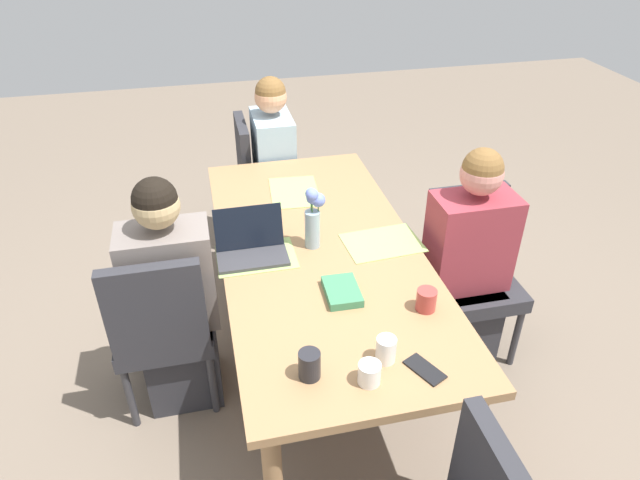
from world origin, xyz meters
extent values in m
plane|color=#756656|center=(0.00, 0.00, 0.00)|extent=(10.00, 10.00, 0.00)
cube|color=#9E754C|center=(0.00, 0.00, 0.72)|extent=(2.00, 0.92, 0.04)
cylinder|color=#9E754C|center=(-0.92, -0.38, 0.35)|extent=(0.07, 0.07, 0.70)
cylinder|color=#9E754C|center=(-0.92, 0.38, 0.35)|extent=(0.07, 0.07, 0.70)
cylinder|color=#9E754C|center=(0.92, 0.38, 0.35)|extent=(0.07, 0.07, 0.70)
cube|color=#2D2D33|center=(0.01, -0.76, 0.41)|extent=(0.44, 0.44, 0.08)
cube|color=#2D2D33|center=(0.20, -0.76, 0.68)|extent=(0.06, 0.42, 0.45)
cylinder|color=#333338|center=(-0.18, -0.95, 0.18)|extent=(0.04, 0.04, 0.37)
cylinder|color=#333338|center=(-0.18, -0.57, 0.18)|extent=(0.04, 0.04, 0.37)
cylinder|color=#333338|center=(0.20, -0.95, 0.18)|extent=(0.04, 0.04, 0.37)
cylinder|color=#333338|center=(0.20, -0.57, 0.18)|extent=(0.04, 0.04, 0.37)
cube|color=#2D2D33|center=(0.01, -0.70, 0.23)|extent=(0.36, 0.34, 0.45)
cube|color=slate|center=(0.01, -0.70, 0.70)|extent=(0.24, 0.40, 0.50)
sphere|color=tan|center=(0.01, -0.70, 1.07)|extent=(0.20, 0.20, 0.20)
sphere|color=black|center=(0.01, -0.70, 1.10)|extent=(0.19, 0.19, 0.19)
cube|color=#2D2D33|center=(-1.28, -0.03, 0.41)|extent=(0.44, 0.44, 0.08)
cube|color=#2D2D33|center=(-1.28, -0.22, 0.68)|extent=(0.42, 0.06, 0.45)
cylinder|color=#333338|center=(-1.47, 0.16, 0.18)|extent=(0.04, 0.04, 0.37)
cylinder|color=#333338|center=(-1.09, 0.16, 0.18)|extent=(0.04, 0.04, 0.37)
cylinder|color=#333338|center=(-1.47, -0.22, 0.18)|extent=(0.04, 0.04, 0.37)
cylinder|color=#333338|center=(-1.09, -0.22, 0.18)|extent=(0.04, 0.04, 0.37)
cube|color=#2D2D33|center=(-1.22, -0.03, 0.23)|extent=(0.34, 0.36, 0.45)
cube|color=#99B7CC|center=(-1.22, -0.03, 0.70)|extent=(0.40, 0.24, 0.50)
sphere|color=#E49F74|center=(-1.22, -0.03, 1.07)|extent=(0.20, 0.20, 0.20)
sphere|color=brown|center=(-1.22, -0.03, 1.10)|extent=(0.19, 0.19, 0.19)
cube|color=#2D2D33|center=(0.04, 0.81, 0.41)|extent=(0.44, 0.44, 0.08)
cube|color=#2D2D33|center=(-0.15, 0.81, 0.68)|extent=(0.06, 0.42, 0.45)
cylinder|color=#333338|center=(0.23, 1.00, 0.18)|extent=(0.04, 0.04, 0.37)
cylinder|color=#333338|center=(0.23, 0.62, 0.18)|extent=(0.04, 0.04, 0.37)
cylinder|color=#333338|center=(-0.15, 1.00, 0.18)|extent=(0.04, 0.04, 0.37)
cylinder|color=#333338|center=(-0.15, 0.62, 0.18)|extent=(0.04, 0.04, 0.37)
cube|color=#2D2D33|center=(0.04, 0.75, 0.23)|extent=(0.36, 0.34, 0.45)
cube|color=#93333D|center=(0.04, 0.75, 0.70)|extent=(0.24, 0.40, 0.50)
sphere|color=tan|center=(0.04, 0.75, 1.07)|extent=(0.20, 0.20, 0.20)
sphere|color=brown|center=(0.04, 0.75, 1.10)|extent=(0.19, 0.19, 0.19)
cylinder|color=#8EA8B7|center=(-0.03, -0.03, 0.84)|extent=(0.07, 0.07, 0.19)
sphere|color=#6B7FD1|center=(-0.03, -0.03, 1.02)|extent=(0.06, 0.06, 0.06)
cylinder|color=#477A3D|center=(-0.03, -0.03, 0.97)|extent=(0.01, 0.01, 0.09)
sphere|color=#6B7FD1|center=(-0.04, 0.00, 0.99)|extent=(0.07, 0.07, 0.07)
cylinder|color=#477A3D|center=(-0.04, 0.00, 0.96)|extent=(0.01, 0.01, 0.06)
sphere|color=#6B7FD1|center=(-0.05, -0.03, 1.01)|extent=(0.05, 0.05, 0.05)
cylinder|color=#477A3D|center=(-0.05, -0.03, 0.97)|extent=(0.01, 0.01, 0.09)
sphere|color=#6B7FD1|center=(-0.03, -0.03, 1.00)|extent=(0.05, 0.05, 0.05)
cylinder|color=#477A3D|center=(-0.03, -0.03, 0.96)|extent=(0.01, 0.01, 0.07)
cube|color=#9EBC66|center=(0.00, -0.30, 0.74)|extent=(0.26, 0.36, 0.00)
cube|color=#9EBC66|center=(-0.58, -0.01, 0.74)|extent=(0.38, 0.29, 0.00)
cube|color=#9EBC66|center=(0.02, 0.30, 0.74)|extent=(0.28, 0.38, 0.00)
cube|color=#38383D|center=(0.00, -0.32, 0.75)|extent=(0.22, 0.32, 0.02)
cube|color=black|center=(-0.08, -0.32, 0.86)|extent=(0.06, 0.31, 0.19)
cylinder|color=#AD3D38|center=(0.52, 0.32, 0.79)|extent=(0.08, 0.08, 0.09)
cylinder|color=white|center=(0.84, -0.02, 0.78)|extent=(0.08, 0.08, 0.08)
cylinder|color=white|center=(0.75, 0.07, 0.79)|extent=(0.07, 0.07, 0.10)
cylinder|color=#232328|center=(0.77, -0.21, 0.80)|extent=(0.08, 0.08, 0.11)
cube|color=#3D7F56|center=(0.36, 0.01, 0.76)|extent=(0.20, 0.15, 0.04)
cube|color=black|center=(0.83, 0.19, 0.75)|extent=(0.17, 0.13, 0.01)
camera|label=1|loc=(2.14, -0.49, 2.23)|focal=31.71mm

